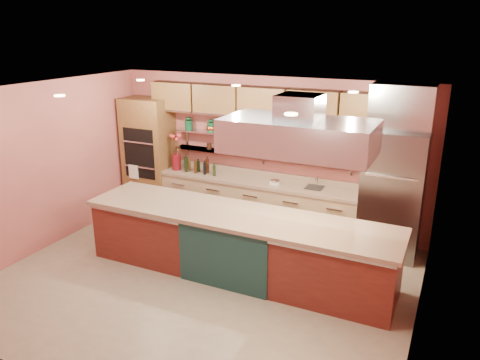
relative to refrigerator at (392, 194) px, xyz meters
The scene contains 21 objects.
floor 3.35m from the refrigerator, 137.68° to the right, with size 6.00×5.00×0.02m, color gray.
ceiling 3.63m from the refrigerator, 137.68° to the right, with size 6.00×5.00×0.02m, color black.
wall_back 2.40m from the refrigerator, behind, with size 6.00×0.04×2.80m, color #B55C55.
wall_front 5.21m from the refrigerator, 116.86° to the right, with size 6.00×0.04×2.80m, color #B55C55.
wall_left 5.77m from the refrigerator, 158.20° to the right, with size 0.04×5.00×2.80m, color #B55C55.
wall_right 2.26m from the refrigerator, 73.10° to the right, with size 0.04×5.00×2.80m, color #B55C55.
oven_stack 4.80m from the refrigerator, behind, with size 0.95×0.64×2.30m, color brown.
refrigerator is the anchor object (origin of this frame).
back_counter 2.47m from the refrigerator, behind, with size 3.84×0.64×0.93m, color tan.
wall_shelf_lower 2.43m from the refrigerator, behind, with size 3.60×0.26×0.03m, color silver.
wall_shelf_upper 2.50m from the refrigerator, behind, with size 3.60×0.26×0.03m, color silver.
upper_cabinets 2.69m from the refrigerator, behind, with size 4.60×0.36×0.55m, color brown.
range_hood 2.33m from the refrigerator, 122.43° to the right, with size 2.00×1.00×0.45m, color silver.
ceiling_downlights 3.50m from the refrigerator, 140.46° to the right, with size 4.00×2.80×0.02m, color #FFE5A5.
island 2.65m from the refrigerator, 139.47° to the right, with size 4.72×1.03×0.98m, color maroon.
flower_vase 4.13m from the refrigerator, behind, with size 0.18×0.18×0.32m, color maroon.
oil_bottle_cluster 3.56m from the refrigerator, behind, with size 0.74×0.21×0.24m, color black.
kitchen_scale 2.03m from the refrigerator, behind, with size 0.17×0.13×0.09m, color silver.
bar_faucet 1.28m from the refrigerator, behind, with size 0.03×0.03×0.20m, color silver.
copper_kettle 3.29m from the refrigerator, behind, with size 0.18×0.18×0.14m, color #BF612C.
green_canister 3.19m from the refrigerator, behind, with size 0.15×0.15×0.18m, color #0E4225.
Camera 1 is at (3.18, -5.35, 3.62)m, focal length 35.00 mm.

